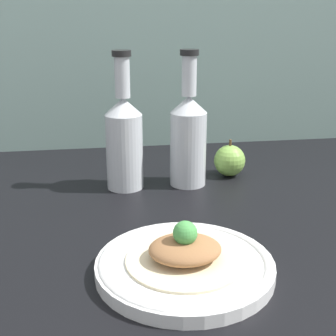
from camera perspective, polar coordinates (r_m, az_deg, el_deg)
ground_plane at (r=86.53cm, az=4.96°, el=-7.94°), size 180.00×110.00×4.00cm
plate at (r=70.00cm, az=2.05°, el=-11.76°), size 26.25×26.25×2.38cm
plated_food at (r=68.79cm, az=2.08°, el=-10.01°), size 17.39×17.39×6.31cm
cider_bottle_left at (r=99.12cm, az=-5.37°, el=3.60°), size 7.84×7.84×29.10cm
cider_bottle_right at (r=100.76cm, az=2.48°, el=3.91°), size 7.84×7.84×29.10cm
apple at (r=108.95cm, az=7.52°, el=0.91°), size 7.24×7.24×8.62cm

